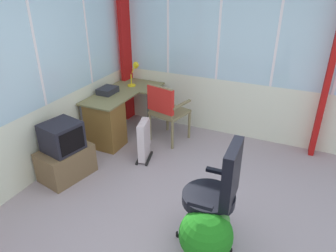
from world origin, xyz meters
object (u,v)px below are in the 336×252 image
object	(u,v)px
tv_remote	(152,87)
tv_on_stand	(65,153)
wooden_armchair	(165,107)
office_chair	(218,190)
paper_tray	(108,90)
potted_plant	(207,234)
desk	(107,120)
space_heater	(144,140)
desk_lamp	(136,70)

from	to	relation	value
tv_remote	tv_on_stand	world-z (taller)	tv_on_stand
wooden_armchair	office_chair	size ratio (longest dim) A/B	0.84
paper_tray	office_chair	xyz separation A→B (m)	(-1.47, -2.19, -0.13)
potted_plant	office_chair	bearing A→B (deg)	-2.76
tv_on_stand	office_chair	bearing A→B (deg)	-97.59
desk	space_heater	size ratio (longest dim) A/B	2.33
tv_on_stand	desk_lamp	bearing A→B (deg)	-2.91
tv_remote	potted_plant	size ratio (longest dim) A/B	0.27
desk	desk_lamp	size ratio (longest dim) A/B	3.54
tv_on_stand	potted_plant	bearing A→B (deg)	-103.89
desk	wooden_armchair	bearing A→B (deg)	-62.46
desk	potted_plant	bearing A→B (deg)	-125.25
desk	wooden_armchair	world-z (taller)	wooden_armchair
tv_remote	desk	bearing A→B (deg)	149.34
wooden_armchair	tv_on_stand	world-z (taller)	wooden_armchair
desk_lamp	wooden_armchair	bearing A→B (deg)	-118.64
office_chair	space_heater	world-z (taller)	office_chair
tv_remote	potted_plant	world-z (taller)	tv_remote
wooden_armchair	tv_on_stand	size ratio (longest dim) A/B	1.23
desk	desk_lamp	xyz separation A→B (m)	(0.78, -0.09, 0.58)
desk_lamp	desk	bearing A→B (deg)	173.70
tv_remote	tv_on_stand	xyz separation A→B (m)	(-1.70, 0.39, -0.40)
paper_tray	desk_lamp	bearing A→B (deg)	-21.96
desk	paper_tray	size ratio (longest dim) A/B	4.56
desk	space_heater	bearing A→B (deg)	-101.92
space_heater	potted_plant	world-z (taller)	space_heater
tv_on_stand	potted_plant	world-z (taller)	tv_on_stand
desk	wooden_armchair	xyz separation A→B (m)	(0.40, -0.77, 0.21)
tv_remote	tv_on_stand	distance (m)	1.79
tv_on_stand	wooden_armchair	bearing A→B (deg)	-29.84
desk	desk_lamp	bearing A→B (deg)	-6.30
wooden_armchair	space_heater	world-z (taller)	wooden_armchair
wooden_armchair	office_chair	world-z (taller)	office_chair
tv_remote	space_heater	size ratio (longest dim) A/B	0.26
desk_lamp	tv_remote	xyz separation A→B (m)	(-0.02, -0.30, -0.24)
office_chair	paper_tray	bearing A→B (deg)	56.16
tv_on_stand	potted_plant	distance (m)	2.12
potted_plant	desk	bearing A→B (deg)	54.75
desk_lamp	tv_on_stand	world-z (taller)	desk_lamp
space_heater	paper_tray	bearing A→B (deg)	64.42
space_heater	potted_plant	size ratio (longest dim) A/B	1.08
paper_tray	tv_on_stand	world-z (taller)	paper_tray
paper_tray	space_heater	bearing A→B (deg)	-115.58
tv_on_stand	space_heater	xyz separation A→B (m)	(0.79, -0.71, -0.04)
desk_lamp	space_heater	distance (m)	1.31
wooden_armchair	potted_plant	size ratio (longest dim) A/B	1.72
wooden_armchair	potted_plant	xyz separation A→B (m)	(-1.85, -1.29, -0.30)
space_heater	potted_plant	xyz separation A→B (m)	(-1.30, -1.34, 0.00)
wooden_armchair	office_chair	bearing A→B (deg)	-141.34
wooden_armchair	tv_remote	bearing A→B (deg)	47.37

